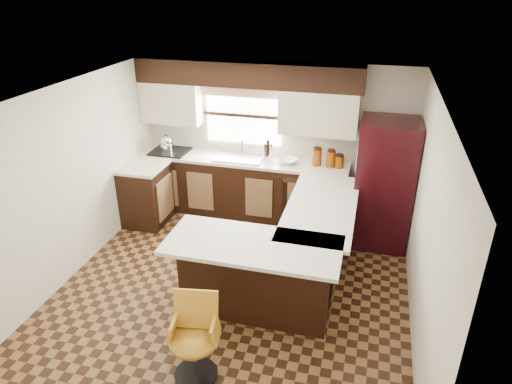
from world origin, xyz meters
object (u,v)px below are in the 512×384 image
(peninsula_return, at_px, (257,277))
(refrigerator, at_px, (384,184))
(bar_chair, at_px, (194,341))
(peninsula_long, at_px, (315,239))

(peninsula_return, height_order, refrigerator, refrigerator)
(refrigerator, distance_m, bar_chair, 3.47)
(refrigerator, bearing_deg, peninsula_return, -124.46)
(peninsula_long, distance_m, peninsula_return, 1.11)
(peninsula_long, distance_m, bar_chair, 2.24)
(peninsula_return, relative_size, bar_chair, 1.91)
(peninsula_return, distance_m, refrigerator, 2.37)
(peninsula_long, xyz_separation_m, bar_chair, (-0.85, -2.08, -0.02))
(refrigerator, bearing_deg, bar_chair, -118.49)
(refrigerator, bearing_deg, peninsula_long, -130.00)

